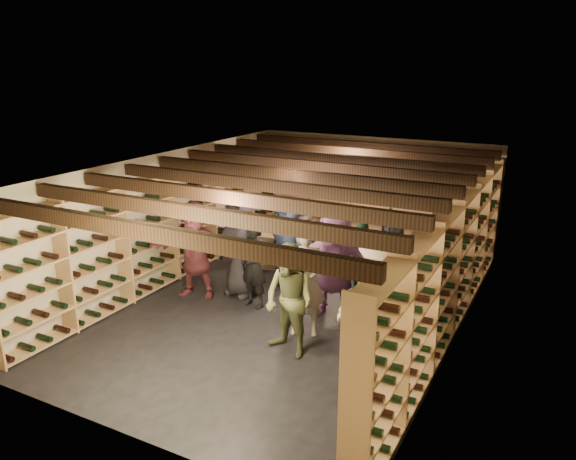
{
  "coord_description": "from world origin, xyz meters",
  "views": [
    {
      "loc": [
        4.07,
        -7.9,
        4.04
      ],
      "look_at": [
        -0.19,
        0.2,
        1.25
      ],
      "focal_mm": 35.0,
      "sensor_mm": 36.0,
      "label": 1
    }
  ],
  "objects_px": {
    "crate_stack_right": "(348,264)",
    "person_2": "(289,301)",
    "person_5": "(195,249)",
    "person_10": "(360,263)",
    "crate_stack_left": "(267,251)",
    "person_4": "(409,288)",
    "person_6": "(287,244)",
    "crate_loose": "(436,264)",
    "person_12": "(391,258)",
    "person_11": "(334,262)",
    "person_1": "(254,265)",
    "person_0": "(241,245)",
    "person_3": "(383,301)",
    "person_9": "(303,238)",
    "person_8": "(437,265)",
    "person_7": "(306,281)"
  },
  "relations": [
    {
      "from": "person_0",
      "to": "person_9",
      "type": "xyz_separation_m",
      "value": [
        0.54,
        1.35,
        -0.17
      ]
    },
    {
      "from": "crate_stack_left",
      "to": "person_11",
      "type": "height_order",
      "value": "person_11"
    },
    {
      "from": "crate_stack_right",
      "to": "person_10",
      "type": "bearing_deg",
      "value": -59.69
    },
    {
      "from": "person_0",
      "to": "person_12",
      "type": "relative_size",
      "value": 1.17
    },
    {
      "from": "person_12",
      "to": "person_6",
      "type": "bearing_deg",
      "value": -170.54
    },
    {
      "from": "person_2",
      "to": "person_12",
      "type": "height_order",
      "value": "person_2"
    },
    {
      "from": "person_2",
      "to": "person_12",
      "type": "xyz_separation_m",
      "value": [
        0.7,
        2.41,
        -0.03
      ]
    },
    {
      "from": "person_11",
      "to": "person_1",
      "type": "bearing_deg",
      "value": -177.18
    },
    {
      "from": "crate_loose",
      "to": "person_3",
      "type": "distance_m",
      "value": 4.2
    },
    {
      "from": "person_8",
      "to": "person_12",
      "type": "distance_m",
      "value": 0.75
    },
    {
      "from": "person_5",
      "to": "person_12",
      "type": "xyz_separation_m",
      "value": [
        3.12,
        1.34,
        -0.07
      ]
    },
    {
      "from": "person_2",
      "to": "person_10",
      "type": "height_order",
      "value": "person_2"
    },
    {
      "from": "crate_stack_right",
      "to": "person_2",
      "type": "height_order",
      "value": "person_2"
    },
    {
      "from": "person_7",
      "to": "person_3",
      "type": "bearing_deg",
      "value": -34.09
    },
    {
      "from": "person_2",
      "to": "person_4",
      "type": "relative_size",
      "value": 1.01
    },
    {
      "from": "person_6",
      "to": "person_12",
      "type": "xyz_separation_m",
      "value": [
        1.93,
        0.14,
        -0.01
      ]
    },
    {
      "from": "person_10",
      "to": "person_7",
      "type": "bearing_deg",
      "value": -98.83
    },
    {
      "from": "person_10",
      "to": "crate_stack_left",
      "type": "bearing_deg",
      "value": 165.02
    },
    {
      "from": "crate_stack_right",
      "to": "person_8",
      "type": "bearing_deg",
      "value": -18.76
    },
    {
      "from": "person_9",
      "to": "person_11",
      "type": "bearing_deg",
      "value": -35.51
    },
    {
      "from": "person_11",
      "to": "person_4",
      "type": "bearing_deg",
      "value": -20.62
    },
    {
      "from": "person_3",
      "to": "person_8",
      "type": "bearing_deg",
      "value": 70.41
    },
    {
      "from": "person_2",
      "to": "crate_stack_right",
      "type": "bearing_deg",
      "value": 113.94
    },
    {
      "from": "person_7",
      "to": "person_4",
      "type": "bearing_deg",
      "value": 1.1
    },
    {
      "from": "person_1",
      "to": "person_2",
      "type": "bearing_deg",
      "value": -32.11
    },
    {
      "from": "person_5",
      "to": "person_3",
      "type": "bearing_deg",
      "value": -23.63
    },
    {
      "from": "person_1",
      "to": "person_9",
      "type": "distance_m",
      "value": 1.67
    },
    {
      "from": "person_9",
      "to": "person_4",
      "type": "bearing_deg",
      "value": -20.22
    },
    {
      "from": "crate_stack_left",
      "to": "person_3",
      "type": "distance_m",
      "value": 4.18
    },
    {
      "from": "crate_loose",
      "to": "person_3",
      "type": "relative_size",
      "value": 0.27
    },
    {
      "from": "person_4",
      "to": "person_6",
      "type": "xyz_separation_m",
      "value": [
        -2.58,
        1.06,
        -0.01
      ]
    },
    {
      "from": "person_0",
      "to": "person_7",
      "type": "distance_m",
      "value": 1.85
    },
    {
      "from": "person_2",
      "to": "person_12",
      "type": "bearing_deg",
      "value": 91.13
    },
    {
      "from": "person_5",
      "to": "crate_stack_right",
      "type": "bearing_deg",
      "value": 33.18
    },
    {
      "from": "person_2",
      "to": "person_11",
      "type": "height_order",
      "value": "person_11"
    },
    {
      "from": "crate_stack_left",
      "to": "person_12",
      "type": "bearing_deg",
      "value": -9.91
    },
    {
      "from": "person_0",
      "to": "person_3",
      "type": "bearing_deg",
      "value": -6.84
    },
    {
      "from": "crate_stack_left",
      "to": "person_0",
      "type": "height_order",
      "value": "person_0"
    },
    {
      "from": "person_9",
      "to": "person_11",
      "type": "xyz_separation_m",
      "value": [
        1.24,
        -1.37,
        0.16
      ]
    },
    {
      "from": "crate_stack_right",
      "to": "person_9",
      "type": "height_order",
      "value": "person_9"
    },
    {
      "from": "person_9",
      "to": "person_11",
      "type": "distance_m",
      "value": 1.86
    },
    {
      "from": "crate_loose",
      "to": "person_5",
      "type": "distance_m",
      "value": 4.89
    },
    {
      "from": "crate_stack_left",
      "to": "person_2",
      "type": "height_order",
      "value": "person_2"
    },
    {
      "from": "person_1",
      "to": "person_8",
      "type": "distance_m",
      "value": 3.05
    },
    {
      "from": "crate_loose",
      "to": "person_10",
      "type": "distance_m",
      "value": 2.57
    },
    {
      "from": "person_0",
      "to": "person_8",
      "type": "height_order",
      "value": "person_0"
    },
    {
      "from": "person_6",
      "to": "person_8",
      "type": "relative_size",
      "value": 1.05
    },
    {
      "from": "person_1",
      "to": "person_12",
      "type": "bearing_deg",
      "value": 42.77
    },
    {
      "from": "person_2",
      "to": "person_10",
      "type": "xyz_separation_m",
      "value": [
        0.26,
        2.08,
        -0.07
      ]
    },
    {
      "from": "person_1",
      "to": "person_2",
      "type": "xyz_separation_m",
      "value": [
        1.27,
        -1.16,
        0.08
      ]
    }
  ]
}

